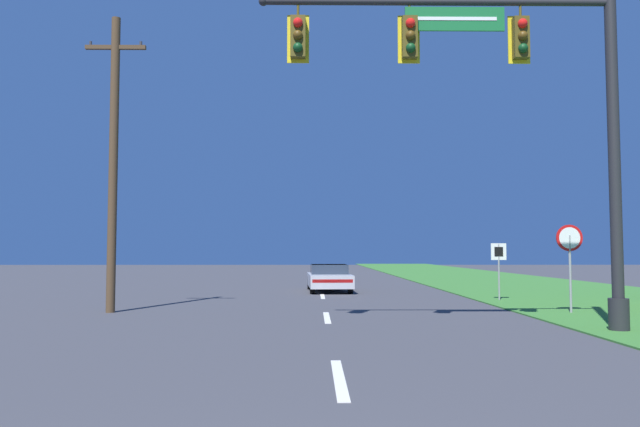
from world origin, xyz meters
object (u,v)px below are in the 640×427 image
signal_mast (519,101)px  route_sign_post (499,258)px  car_ahead (329,278)px  utility_pole_near (113,158)px  stop_sign (570,248)px

signal_mast → route_sign_post: signal_mast is taller
route_sign_post → signal_mast: bearing=-103.3°
car_ahead → utility_pole_near: size_ratio=0.53×
stop_sign → utility_pole_near: utility_pole_near is taller
signal_mast → stop_sign: signal_mast is taller
signal_mast → car_ahead: signal_mast is taller
signal_mast → utility_pole_near: utility_pole_near is taller
car_ahead → utility_pole_near: 12.33m
signal_mast → utility_pole_near: bearing=156.8°
car_ahead → route_sign_post: 8.22m
signal_mast → stop_sign: (2.68, 3.94, -3.30)m
signal_mast → car_ahead: bearing=105.6°
utility_pole_near → car_ahead: bearing=55.5°
stop_sign → utility_pole_near: 13.53m
car_ahead → utility_pole_near: utility_pole_near is taller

